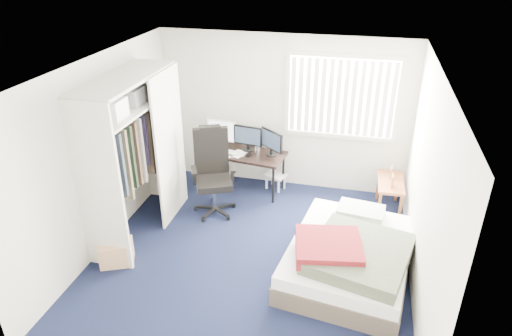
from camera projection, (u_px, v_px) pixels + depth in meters
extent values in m
plane|color=black|center=(252.00, 255.00, 6.03)|extent=(4.20, 4.20, 0.00)
plane|color=silver|center=(283.00, 113.00, 7.28)|extent=(4.00, 0.00, 4.00)
plane|color=silver|center=(187.00, 288.00, 3.64)|extent=(4.00, 0.00, 4.00)
plane|color=silver|center=(101.00, 155.00, 5.88)|extent=(0.00, 4.20, 4.20)
plane|color=silver|center=(426.00, 191.00, 5.04)|extent=(0.00, 4.20, 4.20)
plane|color=white|center=(251.00, 68.00, 4.90)|extent=(4.20, 4.20, 0.00)
cube|color=white|center=(342.00, 97.00, 6.92)|extent=(1.60, 0.02, 1.20)
cube|color=beige|center=(345.00, 55.00, 6.61)|extent=(1.72, 0.06, 0.06)
cube|color=beige|center=(338.00, 136.00, 7.18)|extent=(1.72, 0.06, 0.06)
cube|color=white|center=(342.00, 98.00, 6.87)|extent=(1.60, 0.04, 1.16)
cube|color=beige|center=(99.00, 190.00, 5.37)|extent=(0.60, 0.04, 2.20)
cube|color=beige|center=(162.00, 133.00, 6.93)|extent=(0.60, 0.04, 2.20)
cube|color=beige|center=(124.00, 78.00, 5.65)|extent=(0.60, 1.80, 0.04)
cube|color=beige|center=(128.00, 107.00, 5.82)|extent=(0.56, 1.74, 0.03)
cylinder|color=silver|center=(129.00, 116.00, 5.88)|extent=(0.03, 1.72, 0.03)
cube|color=#26262B|center=(130.00, 151.00, 5.99)|extent=(0.38, 1.10, 0.90)
cube|color=beige|center=(170.00, 147.00, 6.47)|extent=(0.03, 0.90, 2.20)
cube|color=white|center=(108.00, 109.00, 5.37)|extent=(0.38, 0.30, 0.24)
cube|color=gray|center=(128.00, 97.00, 5.81)|extent=(0.34, 0.28, 0.22)
cube|color=black|center=(243.00, 154.00, 7.36)|extent=(1.41, 0.80, 0.04)
cylinder|color=black|center=(203.00, 172.00, 7.50)|extent=(0.04, 0.04, 0.62)
cylinder|color=black|center=(216.00, 160.00, 7.92)|extent=(0.04, 0.04, 0.62)
cylinder|color=black|center=(273.00, 185.00, 7.10)|extent=(0.04, 0.04, 0.62)
cylinder|color=black|center=(283.00, 171.00, 7.52)|extent=(0.04, 0.04, 0.62)
cube|color=white|center=(221.00, 130.00, 7.45)|extent=(0.50, 0.10, 0.36)
cube|color=white|center=(221.00, 130.00, 7.45)|extent=(0.45, 0.07, 0.31)
cube|color=black|center=(248.00, 136.00, 7.31)|extent=(0.48, 0.09, 0.32)
cube|color=#1E2838|center=(248.00, 136.00, 7.31)|extent=(0.43, 0.06, 0.27)
cube|color=black|center=(272.00, 140.00, 7.14)|extent=(0.48, 0.09, 0.32)
cube|color=#1E2838|center=(272.00, 140.00, 7.14)|extent=(0.43, 0.06, 0.27)
cube|color=white|center=(233.00, 153.00, 7.31)|extent=(0.42, 0.19, 0.02)
cube|color=black|center=(249.00, 155.00, 7.23)|extent=(0.07, 0.11, 0.02)
cylinder|color=silver|center=(257.00, 152.00, 7.19)|extent=(0.08, 0.08, 0.16)
cube|color=white|center=(243.00, 152.00, 7.35)|extent=(0.33, 0.32, 0.00)
cube|color=black|center=(215.00, 208.00, 6.96)|extent=(0.81, 0.81, 0.12)
cylinder|color=silver|center=(214.00, 196.00, 6.87)|extent=(0.06, 0.06, 0.41)
cube|color=black|center=(214.00, 182.00, 6.76)|extent=(0.68, 0.68, 0.10)
cube|color=black|center=(211.00, 150.00, 6.78)|extent=(0.51, 0.30, 0.72)
cube|color=black|center=(210.00, 131.00, 6.64)|extent=(0.33, 0.24, 0.16)
cube|color=black|center=(194.00, 171.00, 6.62)|extent=(0.18, 0.29, 0.04)
cube|color=black|center=(232.00, 168.00, 6.71)|extent=(0.18, 0.29, 0.04)
cube|color=white|center=(276.00, 175.00, 7.53)|extent=(0.40, 0.37, 0.03)
cylinder|color=white|center=(267.00, 182.00, 7.59)|extent=(0.04, 0.04, 0.24)
cylinder|color=white|center=(273.00, 178.00, 7.71)|extent=(0.04, 0.04, 0.24)
cylinder|color=white|center=(278.00, 186.00, 7.46)|extent=(0.04, 0.04, 0.24)
cylinder|color=white|center=(284.00, 182.00, 7.59)|extent=(0.04, 0.04, 0.24)
cube|color=brown|center=(391.00, 182.00, 6.80)|extent=(0.39, 0.76, 0.04)
cube|color=brown|center=(379.00, 207.00, 6.65)|extent=(0.04, 0.04, 0.48)
cube|color=brown|center=(378.00, 186.00, 7.24)|extent=(0.04, 0.04, 0.48)
cube|color=brown|center=(400.00, 210.00, 6.60)|extent=(0.04, 0.04, 0.48)
cube|color=brown|center=(397.00, 187.00, 7.18)|extent=(0.04, 0.04, 0.48)
cube|color=brown|center=(392.00, 181.00, 6.60)|extent=(0.02, 0.14, 0.18)
cube|color=brown|center=(391.00, 172.00, 6.85)|extent=(0.02, 0.14, 0.18)
cube|color=#463C32|center=(348.00, 263.00, 5.70)|extent=(1.67, 2.07, 0.25)
cube|color=white|center=(350.00, 250.00, 5.61)|extent=(1.62, 2.03, 0.17)
cube|color=beige|center=(361.00, 212.00, 6.09)|extent=(0.65, 0.48, 0.14)
cube|color=#3B3F2F|center=(359.00, 255.00, 5.28)|extent=(1.32, 1.40, 0.18)
cube|color=#5F1012|center=(328.00, 247.00, 5.28)|extent=(0.86, 0.82, 0.16)
cube|color=tan|center=(116.00, 253.00, 5.83)|extent=(0.49, 0.44, 0.30)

